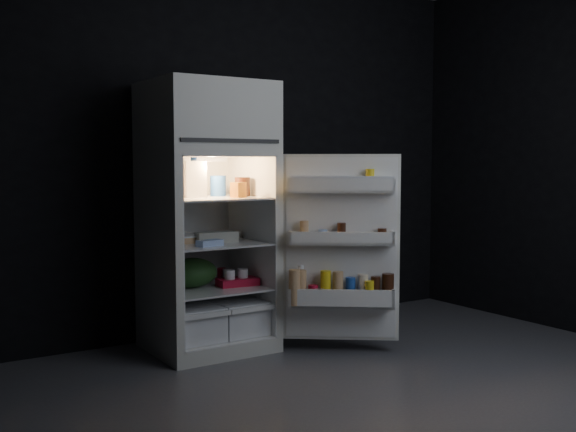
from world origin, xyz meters
TOP-DOWN VIEW (x-y plane):
  - floor at (0.00, 0.00)m, footprint 4.00×3.40m
  - wall_back at (0.00, 1.70)m, footprint 4.00×0.00m
  - refrigerator at (-0.47, 1.32)m, footprint 0.76×0.71m
  - fridge_door at (0.21, 0.72)m, footprint 0.69×0.58m
  - milk_jug at (-0.55, 1.32)m, footprint 0.16×0.16m
  - mayo_jar at (-0.34, 1.37)m, footprint 0.14×0.14m
  - jam_jar at (-0.22, 1.26)m, footprint 0.14×0.14m
  - amber_bottle at (-0.70, 1.38)m, footprint 0.10×0.10m
  - small_carton at (-0.32, 1.12)m, footprint 0.11×0.10m
  - egg_carton at (-0.42, 1.25)m, footprint 0.29×0.13m
  - pie at (-0.63, 1.40)m, footprint 0.33×0.33m
  - flat_package at (-0.56, 1.08)m, footprint 0.17×0.11m
  - wrapped_pkg at (-0.24, 1.40)m, footprint 0.16×0.14m
  - produce_bag at (-0.57, 1.32)m, footprint 0.39×0.34m
  - yogurt_tray at (-0.28, 1.21)m, footprint 0.28×0.17m
  - small_can_red at (-0.29, 1.44)m, footprint 0.07×0.07m
  - small_can_silver at (-0.27, 1.38)m, footprint 0.08×0.08m

SIDE VIEW (x-z plane):
  - floor at x=0.00m, z-range 0.00..0.00m
  - yogurt_tray at x=-0.28m, z-range 0.43..0.48m
  - small_can_red at x=-0.29m, z-range 0.43..0.52m
  - small_can_silver at x=-0.27m, z-range 0.43..0.52m
  - produce_bag at x=-0.57m, z-range 0.43..0.62m
  - fridge_door at x=0.21m, z-range 0.07..1.29m
  - pie at x=-0.63m, z-range 0.73..0.77m
  - flat_package at x=-0.56m, z-range 0.73..0.77m
  - wrapped_pkg at x=-0.24m, z-range 0.73..0.78m
  - egg_carton at x=-0.42m, z-range 0.73..0.80m
  - refrigerator at x=-0.47m, z-range 0.07..1.85m
  - small_carton at x=-0.32m, z-range 1.03..1.13m
  - jam_jar at x=-0.22m, z-range 1.03..1.16m
  - mayo_jar at x=-0.34m, z-range 1.03..1.17m
  - amber_bottle at x=-0.70m, z-range 1.03..1.25m
  - milk_jug at x=-0.55m, z-range 1.03..1.27m
  - wall_back at x=0.00m, z-range 0.00..2.70m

